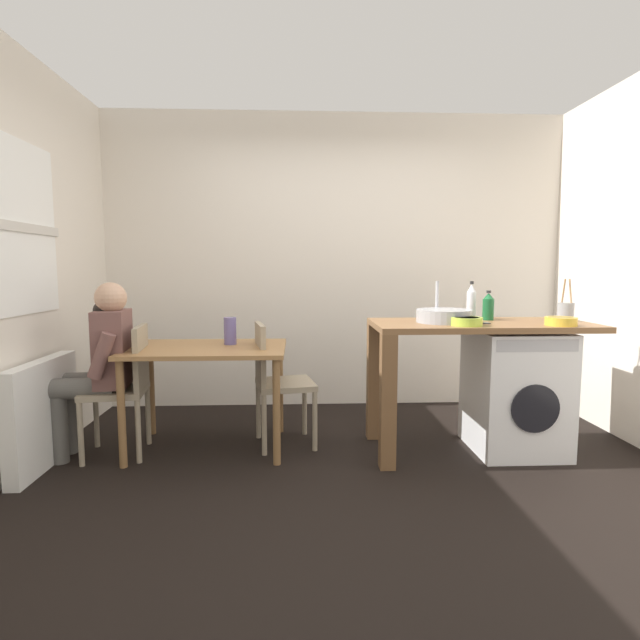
{
  "coord_description": "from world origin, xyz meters",
  "views": [
    {
      "loc": [
        -0.36,
        -2.92,
        1.3
      ],
      "look_at": [
        -0.2,
        0.45,
        0.94
      ],
      "focal_mm": 27.81,
      "sensor_mm": 36.0,
      "label": 1
    }
  ],
  "objects_px": {
    "chair_person_seat": "(126,383)",
    "chair_opposite": "(275,377)",
    "bottle_squat_brown": "(488,307)",
    "vase": "(230,331)",
    "bottle_tall_green": "(471,302)",
    "utensil_crock": "(566,311)",
    "mixing_bowl": "(467,321)",
    "dining_table": "(208,360)",
    "colander": "(561,321)",
    "washing_machine": "(515,391)",
    "seated_person": "(100,360)"
  },
  "relations": [
    {
      "from": "mixing_bowl",
      "to": "colander",
      "type": "bearing_deg",
      "value": -1.84
    },
    {
      "from": "bottle_tall_green",
      "to": "colander",
      "type": "distance_m",
      "value": 0.63
    },
    {
      "from": "washing_machine",
      "to": "vase",
      "type": "xyz_separation_m",
      "value": [
        -2.03,
        0.24,
        0.41
      ]
    },
    {
      "from": "bottle_tall_green",
      "to": "vase",
      "type": "height_order",
      "value": "bottle_tall_green"
    },
    {
      "from": "chair_opposite",
      "to": "colander",
      "type": "height_order",
      "value": "colander"
    },
    {
      "from": "bottle_squat_brown",
      "to": "utensil_crock",
      "type": "height_order",
      "value": "utensil_crock"
    },
    {
      "from": "chair_opposite",
      "to": "utensil_crock",
      "type": "height_order",
      "value": "utensil_crock"
    },
    {
      "from": "washing_machine",
      "to": "vase",
      "type": "relative_size",
      "value": 4.34
    },
    {
      "from": "chair_person_seat",
      "to": "washing_machine",
      "type": "distance_m",
      "value": 2.73
    },
    {
      "from": "chair_person_seat",
      "to": "bottle_tall_green",
      "type": "bearing_deg",
      "value": -92.45
    },
    {
      "from": "dining_table",
      "to": "seated_person",
      "type": "height_order",
      "value": "seated_person"
    },
    {
      "from": "dining_table",
      "to": "mixing_bowl",
      "type": "distance_m",
      "value": 1.8
    },
    {
      "from": "bottle_squat_brown",
      "to": "colander",
      "type": "xyz_separation_m",
      "value": [
        0.35,
        -0.36,
        -0.07
      ]
    },
    {
      "from": "mixing_bowl",
      "to": "chair_person_seat",
      "type": "bearing_deg",
      "value": 173.96
    },
    {
      "from": "utensil_crock",
      "to": "chair_person_seat",
      "type": "bearing_deg",
      "value": -179.86
    },
    {
      "from": "bottle_squat_brown",
      "to": "vase",
      "type": "xyz_separation_m",
      "value": [
        -1.87,
        0.1,
        -0.18
      ]
    },
    {
      "from": "vase",
      "to": "chair_opposite",
      "type": "bearing_deg",
      "value": -11.06
    },
    {
      "from": "utensil_crock",
      "to": "mixing_bowl",
      "type": "bearing_deg",
      "value": -162.67
    },
    {
      "from": "bottle_tall_green",
      "to": "vase",
      "type": "distance_m",
      "value": 1.79
    },
    {
      "from": "dining_table",
      "to": "vase",
      "type": "distance_m",
      "value": 0.27
    },
    {
      "from": "colander",
      "to": "washing_machine",
      "type": "bearing_deg",
      "value": 130.74
    },
    {
      "from": "chair_opposite",
      "to": "bottle_tall_green",
      "type": "height_order",
      "value": "bottle_tall_green"
    },
    {
      "from": "bottle_squat_brown",
      "to": "seated_person",
      "type": "bearing_deg",
      "value": -177.6
    },
    {
      "from": "chair_opposite",
      "to": "seated_person",
      "type": "xyz_separation_m",
      "value": [
        -1.18,
        -0.15,
        0.16
      ]
    },
    {
      "from": "dining_table",
      "to": "bottle_tall_green",
      "type": "height_order",
      "value": "bottle_tall_green"
    },
    {
      "from": "chair_opposite",
      "to": "vase",
      "type": "bearing_deg",
      "value": -111.82
    },
    {
      "from": "utensil_crock",
      "to": "vase",
      "type": "bearing_deg",
      "value": 175.61
    },
    {
      "from": "dining_table",
      "to": "utensil_crock",
      "type": "relative_size",
      "value": 3.67
    },
    {
      "from": "vase",
      "to": "mixing_bowl",
      "type": "bearing_deg",
      "value": -15.21
    },
    {
      "from": "washing_machine",
      "to": "utensil_crock",
      "type": "distance_m",
      "value": 0.67
    },
    {
      "from": "seated_person",
      "to": "bottle_squat_brown",
      "type": "height_order",
      "value": "seated_person"
    },
    {
      "from": "chair_person_seat",
      "to": "bottle_squat_brown",
      "type": "relative_size",
      "value": 4.21
    },
    {
      "from": "bottle_squat_brown",
      "to": "vase",
      "type": "distance_m",
      "value": 1.88
    },
    {
      "from": "dining_table",
      "to": "chair_opposite",
      "type": "height_order",
      "value": "chair_opposite"
    },
    {
      "from": "chair_person_seat",
      "to": "seated_person",
      "type": "distance_m",
      "value": 0.23
    },
    {
      "from": "chair_opposite",
      "to": "washing_machine",
      "type": "distance_m",
      "value": 1.71
    },
    {
      "from": "colander",
      "to": "utensil_crock",
      "type": "bearing_deg",
      "value": 56.3
    },
    {
      "from": "chair_person_seat",
      "to": "chair_opposite",
      "type": "xyz_separation_m",
      "value": [
        1.02,
        0.13,
        0.0
      ]
    },
    {
      "from": "bottle_squat_brown",
      "to": "vase",
      "type": "relative_size",
      "value": 1.08
    },
    {
      "from": "colander",
      "to": "bottle_squat_brown",
      "type": "bearing_deg",
      "value": 134.09
    },
    {
      "from": "washing_machine",
      "to": "utensil_crock",
      "type": "height_order",
      "value": "utensil_crock"
    },
    {
      "from": "mixing_bowl",
      "to": "bottle_squat_brown",
      "type": "bearing_deg",
      "value": 51.01
    },
    {
      "from": "chair_opposite",
      "to": "utensil_crock",
      "type": "relative_size",
      "value": 3.0
    },
    {
      "from": "bottle_tall_green",
      "to": "bottle_squat_brown",
      "type": "xyz_separation_m",
      "value": [
        0.1,
        -0.08,
        -0.03
      ]
    },
    {
      "from": "chair_opposite",
      "to": "colander",
      "type": "relative_size",
      "value": 4.5
    },
    {
      "from": "bottle_tall_green",
      "to": "utensil_crock",
      "type": "height_order",
      "value": "utensil_crock"
    },
    {
      "from": "dining_table",
      "to": "vase",
      "type": "height_order",
      "value": "vase"
    },
    {
      "from": "bottle_tall_green",
      "to": "mixing_bowl",
      "type": "relative_size",
      "value": 1.38
    },
    {
      "from": "chair_opposite",
      "to": "utensil_crock",
      "type": "xyz_separation_m",
      "value": [
        2.07,
        -0.12,
        0.48
      ]
    },
    {
      "from": "chair_person_seat",
      "to": "vase",
      "type": "relative_size",
      "value": 4.54
    }
  ]
}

